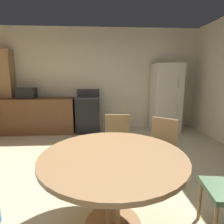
% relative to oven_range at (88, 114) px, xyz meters
% --- Properties ---
extents(ground_plane, '(14.00, 14.00, 0.00)m').
position_rel_oven_range_xyz_m(ground_plane, '(0.25, -2.59, -0.47)').
color(ground_plane, beige).
extents(wall_back, '(5.77, 0.12, 2.70)m').
position_rel_oven_range_xyz_m(wall_back, '(0.25, 0.40, 0.88)').
color(wall_back, beige).
rests_on(wall_back, ground).
extents(kitchen_counter, '(1.98, 0.60, 0.90)m').
position_rel_oven_range_xyz_m(kitchen_counter, '(-1.34, -0.00, -0.02)').
color(kitchen_counter, brown).
rests_on(kitchen_counter, ground).
extents(pantry_column, '(0.44, 0.36, 2.10)m').
position_rel_oven_range_xyz_m(pantry_column, '(-2.11, 0.18, 0.58)').
color(pantry_column, '#9E754C').
rests_on(pantry_column, ground).
extents(oven_range, '(0.60, 0.60, 1.10)m').
position_rel_oven_range_xyz_m(oven_range, '(0.00, 0.00, 0.00)').
color(oven_range, black).
rests_on(oven_range, ground).
extents(refrigerator, '(0.68, 0.68, 1.76)m').
position_rel_oven_range_xyz_m(refrigerator, '(2.03, -0.05, 0.41)').
color(refrigerator, silver).
rests_on(refrigerator, ground).
extents(microwave, '(0.44, 0.32, 0.26)m').
position_rel_oven_range_xyz_m(microwave, '(-1.52, -0.00, 0.56)').
color(microwave, black).
rests_on(microwave, kitchen_counter).
extents(dining_table, '(1.33, 1.33, 0.76)m').
position_rel_oven_range_xyz_m(dining_table, '(0.43, -3.22, 0.14)').
color(dining_table, '#9E754C').
rests_on(dining_table, ground).
extents(chair_north, '(0.45, 0.45, 0.87)m').
position_rel_oven_range_xyz_m(chair_north, '(0.57, -2.11, 0.03)').
color(chair_north, '#9E754C').
rests_on(chair_north, ground).
extents(chair_northeast, '(0.56, 0.56, 0.87)m').
position_rel_oven_range_xyz_m(chair_northeast, '(1.16, -2.38, 0.03)').
color(chair_northeast, '#9E754C').
rests_on(chair_northeast, ground).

